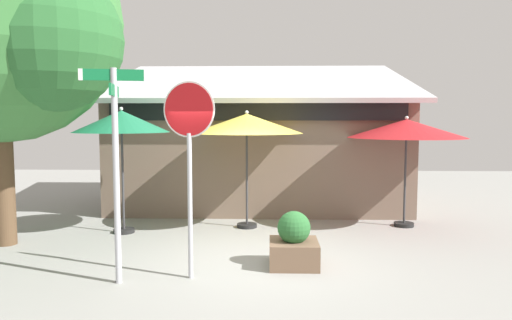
{
  "coord_description": "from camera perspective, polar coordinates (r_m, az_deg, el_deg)",
  "views": [
    {
      "loc": [
        0.27,
        -7.9,
        2.39
      ],
      "look_at": [
        -0.01,
        1.2,
        1.6
      ],
      "focal_mm": 33.27,
      "sensor_mm": 36.0,
      "label": 1
    }
  ],
  "objects": [
    {
      "name": "stop_sign",
      "position": [
        7.05,
        -8.04,
        2.34
      ],
      "size": [
        0.8,
        0.24,
        2.94
      ],
      "color": "#A8AAB2",
      "rests_on": "ground"
    },
    {
      "name": "ground_plane",
      "position": [
        8.27,
        -0.17,
        -12.2
      ],
      "size": [
        28.0,
        28.0,
        0.1
      ],
      "primitive_type": "cube",
      "color": "gray"
    },
    {
      "name": "patio_umbrella_forest_green_left",
      "position": [
        10.21,
        -15.88,
        4.36
      ],
      "size": [
        1.99,
        1.99,
        2.64
      ],
      "color": "black",
      "rests_on": "ground"
    },
    {
      "name": "cafe_building",
      "position": [
        13.43,
        0.44,
        1.43
      ],
      "size": [
        8.04,
        5.1,
        4.13
      ],
      "color": "#705B4C",
      "rests_on": "ground"
    },
    {
      "name": "patio_umbrella_mustard_center",
      "position": [
        10.31,
        -1.12,
        4.32
      ],
      "size": [
        2.44,
        2.44,
        2.57
      ],
      "color": "black",
      "rests_on": "ground"
    },
    {
      "name": "street_sign_post",
      "position": [
        7.06,
        -16.55,
        0.69
      ],
      "size": [
        0.88,
        0.82,
        3.11
      ],
      "color": "#A8AAB2",
      "rests_on": "ground"
    },
    {
      "name": "patio_umbrella_crimson_right",
      "position": [
        10.93,
        17.64,
        3.56
      ],
      "size": [
        2.57,
        2.57,
        2.45
      ],
      "color": "black",
      "rests_on": "ground"
    },
    {
      "name": "sidewalk_planter",
      "position": [
        7.84,
        4.57,
        -10.0
      ],
      "size": [
        0.79,
        0.79,
        0.9
      ],
      "color": "brown",
      "rests_on": "ground"
    },
    {
      "name": "shade_tree",
      "position": [
        10.07,
        -28.08,
        14.3
      ],
      "size": [
        4.75,
        4.52,
        6.46
      ],
      "color": "brown",
      "rests_on": "ground"
    }
  ]
}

